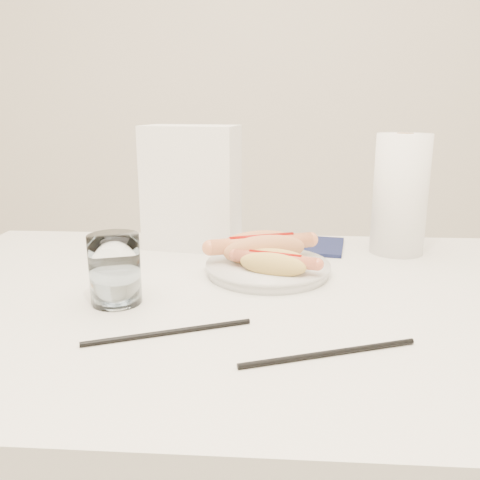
# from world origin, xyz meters

# --- Properties ---
(table) EXTENTS (1.20, 0.80, 0.75)m
(table) POSITION_xyz_m (0.00, 0.00, 0.69)
(table) COLOR white
(table) RESTS_ON ground
(plate) EXTENTS (0.23, 0.23, 0.02)m
(plate) POSITION_xyz_m (0.05, 0.11, 0.76)
(plate) COLOR silver
(plate) RESTS_ON table
(hotdog_left) EXTENTS (0.20, 0.13, 0.05)m
(hotdog_left) POSITION_xyz_m (0.03, 0.13, 0.79)
(hotdog_left) COLOR tan
(hotdog_left) RESTS_ON plate
(hotdog_right) EXTENTS (0.15, 0.09, 0.04)m
(hotdog_right) POSITION_xyz_m (0.06, 0.06, 0.79)
(hotdog_right) COLOR #E5BA59
(hotdog_right) RESTS_ON plate
(water_glass) EXTENTS (0.08, 0.08, 0.11)m
(water_glass) POSITION_xyz_m (-0.19, -0.05, 0.81)
(water_glass) COLOR silver
(water_glass) RESTS_ON table
(chopstick_near) EXTENTS (0.22, 0.10, 0.01)m
(chopstick_near) POSITION_xyz_m (-0.08, -0.16, 0.75)
(chopstick_near) COLOR black
(chopstick_near) RESTS_ON table
(chopstick_far) EXTENTS (0.23, 0.09, 0.01)m
(chopstick_far) POSITION_xyz_m (0.13, -0.20, 0.75)
(chopstick_far) COLOR black
(chopstick_far) RESTS_ON table
(napkin_box) EXTENTS (0.21, 0.14, 0.26)m
(napkin_box) POSITION_xyz_m (-0.12, 0.29, 0.88)
(napkin_box) COLOR white
(napkin_box) RESTS_ON table
(navy_napkin) EXTENTS (0.17, 0.17, 0.01)m
(navy_napkin) POSITION_xyz_m (0.14, 0.30, 0.75)
(navy_napkin) COLOR #13193C
(navy_napkin) RESTS_ON table
(paper_towel_roll) EXTENTS (0.12, 0.12, 0.25)m
(paper_towel_roll) POSITION_xyz_m (0.32, 0.27, 0.87)
(paper_towel_roll) COLOR white
(paper_towel_roll) RESTS_ON table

